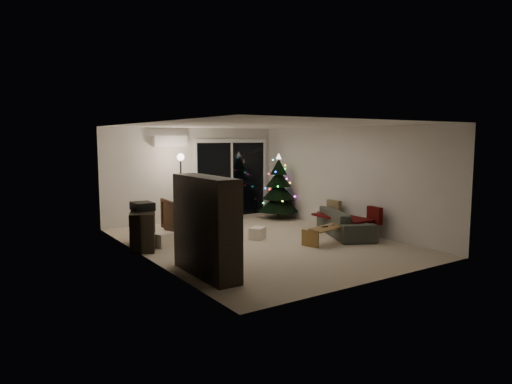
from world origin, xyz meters
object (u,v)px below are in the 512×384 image
at_px(bookshelf, 195,227).
at_px(coffee_table, 330,235).
at_px(armchair, 185,215).
at_px(christmas_tree, 279,186).
at_px(sofa, 345,223).
at_px(media_cabinet, 143,229).

height_order(bookshelf, coffee_table, bookshelf).
xyz_separation_m(armchair, christmas_tree, (3.01, 0.39, 0.48)).
bearing_deg(coffee_table, christmas_tree, 58.71).
relative_size(sofa, coffee_table, 1.71).
distance_m(armchair, christmas_tree, 3.08).
bearing_deg(armchair, coffee_table, 131.56).
height_order(media_cabinet, christmas_tree, christmas_tree).
relative_size(sofa, christmas_tree, 1.10).
xyz_separation_m(media_cabinet, coffee_table, (3.42, -1.86, -0.20)).
bearing_deg(christmas_tree, coffee_table, -106.39).
distance_m(media_cabinet, christmas_tree, 4.53).
height_order(bookshelf, armchair, bookshelf).
distance_m(bookshelf, media_cabinet, 2.45).
bearing_deg(bookshelf, media_cabinet, 113.33).
bearing_deg(coffee_table, bookshelf, 174.27).
bearing_deg(christmas_tree, armchair, -172.60).
height_order(bookshelf, christmas_tree, christmas_tree).
bearing_deg(coffee_table, sofa, 12.09).
bearing_deg(media_cabinet, christmas_tree, 37.96).
bearing_deg(christmas_tree, sofa, -90.71).
relative_size(armchair, coffee_table, 0.80).
distance_m(sofa, christmas_tree, 2.71).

